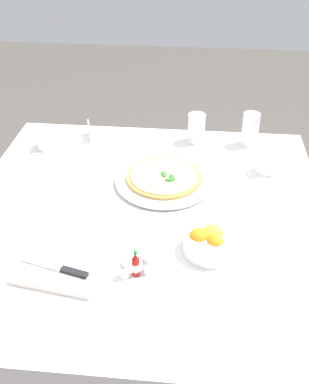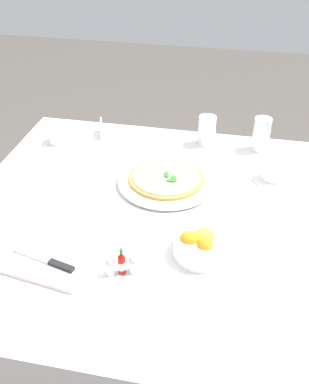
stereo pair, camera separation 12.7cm
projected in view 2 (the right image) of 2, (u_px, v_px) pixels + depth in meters
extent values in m
plane|color=#4C4742|center=(145.00, 356.00, 1.84)|extent=(8.00, 8.00, 0.00)
cube|color=white|center=(142.00, 214.00, 1.42)|extent=(1.13, 1.13, 0.02)
cube|color=white|center=(171.00, 163.00, 1.95)|extent=(1.13, 0.01, 0.28)
cylinder|color=brown|center=(276.00, 230.00, 1.93)|extent=(0.06, 0.06, 0.72)
cylinder|color=brown|center=(66.00, 203.00, 2.09)|extent=(0.06, 0.06, 0.72)
cylinder|color=white|center=(166.00, 182.00, 1.54)|extent=(0.20, 0.20, 0.01)
cylinder|color=white|center=(166.00, 180.00, 1.53)|extent=(0.33, 0.33, 0.01)
cylinder|color=#C68E47|center=(166.00, 178.00, 1.53)|extent=(0.26, 0.26, 0.01)
cylinder|color=#EFD17A|center=(167.00, 176.00, 1.53)|extent=(0.23, 0.23, 0.00)
ellipsoid|color=#2D7533|center=(172.00, 180.00, 1.49)|extent=(0.04, 0.03, 0.01)
ellipsoid|color=#2D7533|center=(174.00, 178.00, 1.51)|extent=(0.02, 0.04, 0.01)
ellipsoid|color=#2D7533|center=(166.00, 174.00, 1.52)|extent=(0.03, 0.04, 0.01)
cylinder|color=white|center=(271.00, 179.00, 1.56)|extent=(0.13, 0.13, 0.01)
cylinder|color=white|center=(273.00, 171.00, 1.54)|extent=(0.08, 0.08, 0.06)
torus|color=white|center=(283.00, 177.00, 1.50)|extent=(0.03, 0.03, 0.03)
cylinder|color=black|center=(274.00, 164.00, 1.53)|extent=(0.07, 0.07, 0.00)
cylinder|color=white|center=(59.00, 143.00, 1.77)|extent=(0.13, 0.13, 0.01)
cylinder|color=white|center=(58.00, 136.00, 1.75)|extent=(0.08, 0.08, 0.05)
torus|color=white|center=(64.00, 130.00, 1.79)|extent=(0.01, 0.04, 0.03)
cylinder|color=black|center=(57.00, 131.00, 1.74)|extent=(0.07, 0.07, 0.00)
cylinder|color=white|center=(261.00, 134.00, 1.70)|extent=(0.06, 0.06, 0.13)
cylinder|color=silver|center=(261.00, 138.00, 1.70)|extent=(0.06, 0.06, 0.10)
cylinder|color=white|center=(207.00, 130.00, 1.74)|extent=(0.07, 0.07, 0.11)
cylinder|color=silver|center=(207.00, 135.00, 1.75)|extent=(0.06, 0.06, 0.07)
cube|color=silver|center=(47.00, 264.00, 1.21)|extent=(0.24, 0.16, 0.02)
cube|color=silver|center=(32.00, 255.00, 1.22)|extent=(0.12, 0.05, 0.01)
cube|color=black|center=(61.00, 266.00, 1.18)|extent=(0.08, 0.04, 0.01)
cylinder|color=white|center=(200.00, 248.00, 1.24)|extent=(0.15, 0.15, 0.04)
sphere|color=orange|center=(189.00, 241.00, 1.25)|extent=(0.06, 0.06, 0.06)
sphere|color=orange|center=(205.00, 247.00, 1.22)|extent=(0.05, 0.05, 0.05)
sphere|color=yellow|center=(204.00, 239.00, 1.25)|extent=(0.06, 0.06, 0.06)
cylinder|color=#B7140F|center=(122.00, 265.00, 1.18)|extent=(0.02, 0.02, 0.05)
cylinder|color=white|center=(122.00, 265.00, 1.18)|extent=(0.02, 0.02, 0.02)
cone|color=#B7140F|center=(121.00, 255.00, 1.16)|extent=(0.02, 0.02, 0.02)
cylinder|color=#1E722D|center=(121.00, 251.00, 1.15)|extent=(0.01, 0.01, 0.01)
cylinder|color=white|center=(111.00, 268.00, 1.18)|extent=(0.03, 0.03, 0.04)
cylinder|color=white|center=(111.00, 270.00, 1.19)|extent=(0.02, 0.02, 0.03)
sphere|color=silver|center=(110.00, 262.00, 1.17)|extent=(0.02, 0.02, 0.02)
cylinder|color=white|center=(133.00, 266.00, 1.19)|extent=(0.03, 0.03, 0.04)
cylinder|color=#38332D|center=(133.00, 268.00, 1.19)|extent=(0.02, 0.02, 0.03)
sphere|color=silver|center=(133.00, 259.00, 1.18)|extent=(0.02, 0.02, 0.02)
cube|color=white|center=(101.00, 128.00, 1.81)|extent=(0.03, 0.09, 0.06)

